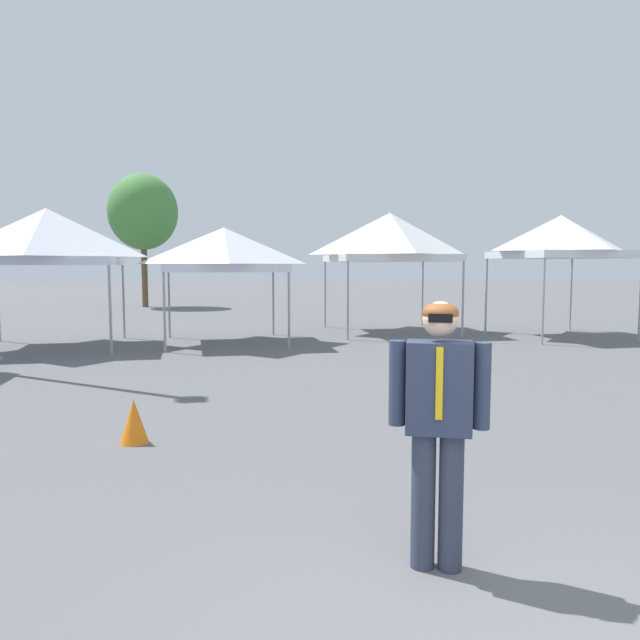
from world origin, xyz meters
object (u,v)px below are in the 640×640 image
object	(u,v)px
canopy_tent_right_of_center	(561,237)
person_foreground	(438,416)
traffic_cone_lot_center	(134,421)
canopy_tent_far_left	(224,250)
tree_behind_tents_center	(143,212)
canopy_tent_behind_left	(47,237)
canopy_tent_center	(390,237)

from	to	relation	value
canopy_tent_right_of_center	person_foreground	distance (m)	14.43
person_foreground	traffic_cone_lot_center	world-z (taller)	person_foreground
canopy_tent_far_left	tree_behind_tents_center	size ratio (longest dim) A/B	0.49
canopy_tent_far_left	person_foreground	distance (m)	12.19
canopy_tent_behind_left	canopy_tent_far_left	bearing A→B (deg)	1.14
canopy_tent_behind_left	canopy_tent_far_left	distance (m)	4.21
canopy_tent_far_left	canopy_tent_right_of_center	xyz separation A→B (m)	(9.22, -0.39, 0.39)
canopy_tent_far_left	canopy_tent_behind_left	bearing A→B (deg)	-178.86
canopy_tent_right_of_center	person_foreground	xyz separation A→B (m)	(-8.29, -11.69, -1.74)
tree_behind_tents_center	canopy_tent_right_of_center	bearing A→B (deg)	-49.63
tree_behind_tents_center	traffic_cone_lot_center	distance (m)	23.47
tree_behind_tents_center	traffic_cone_lot_center	bearing A→B (deg)	-85.31
canopy_tent_center	person_foreground	xyz separation A→B (m)	(-3.99, -13.69, -1.78)
canopy_tent_behind_left	traffic_cone_lot_center	distance (m)	9.44
canopy_tent_center	traffic_cone_lot_center	xyz separation A→B (m)	(-6.26, -10.36, -2.57)
canopy_tent_center	traffic_cone_lot_center	distance (m)	12.38
traffic_cone_lot_center	canopy_tent_far_left	bearing A→B (deg)	81.23
canopy_tent_right_of_center	tree_behind_tents_center	xyz separation A→B (m)	(-12.46, 14.65, 1.70)
canopy_tent_behind_left	tree_behind_tents_center	size ratio (longest dim) A/B	0.54
canopy_tent_center	canopy_tent_right_of_center	world-z (taller)	canopy_tent_center
canopy_tent_behind_left	canopy_tent_far_left	world-z (taller)	canopy_tent_behind_left
canopy_tent_far_left	tree_behind_tents_center	xyz separation A→B (m)	(-3.24, 14.26, 2.08)
canopy_tent_behind_left	canopy_tent_right_of_center	bearing A→B (deg)	-1.32
person_foreground	tree_behind_tents_center	bearing A→B (deg)	98.99
traffic_cone_lot_center	canopy_tent_center	bearing A→B (deg)	58.84
canopy_tent_far_left	person_foreground	size ratio (longest dim) A/B	1.73
canopy_tent_behind_left	canopy_tent_center	bearing A→B (deg)	10.56
traffic_cone_lot_center	canopy_tent_behind_left	bearing A→B (deg)	108.24
canopy_tent_behind_left	person_foreground	size ratio (longest dim) A/B	1.91
canopy_tent_center	tree_behind_tents_center	size ratio (longest dim) A/B	0.56
canopy_tent_right_of_center	tree_behind_tents_center	bearing A→B (deg)	130.37
canopy_tent_right_of_center	canopy_tent_behind_left	bearing A→B (deg)	178.68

